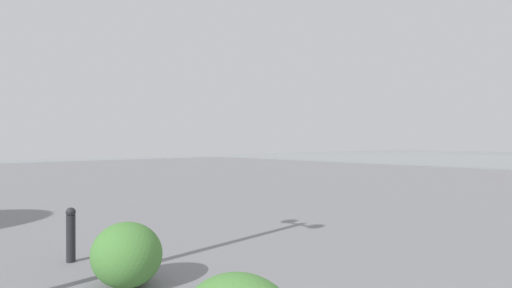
# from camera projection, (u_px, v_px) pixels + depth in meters

# --- Properties ---
(bollard_mid) EXTENTS (0.13, 0.13, 0.75)m
(bollard_mid) POSITION_uv_depth(u_px,v_px,m) (71.00, 233.00, 5.61)
(bollard_mid) COLOR #232328
(bollard_mid) RESTS_ON ground
(shrub_round) EXTENTS (0.86, 0.77, 0.73)m
(shrub_round) POSITION_uv_depth(u_px,v_px,m) (127.00, 254.00, 4.65)
(shrub_round) COLOR #477F38
(shrub_round) RESTS_ON ground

